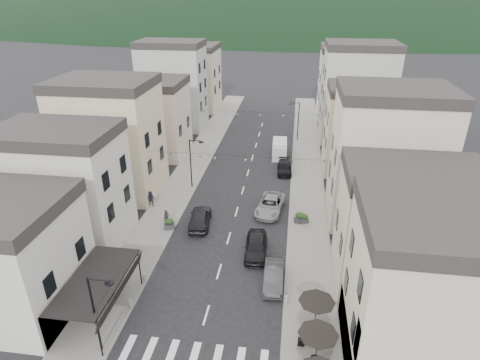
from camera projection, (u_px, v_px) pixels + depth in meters
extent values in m
cube|color=slate|center=(193.00, 166.00, 53.19)|extent=(4.00, 76.00, 0.12)
cube|color=slate|center=(307.00, 172.00, 51.31)|extent=(4.00, 76.00, 0.12)
ellipsoid|color=black|center=(293.00, 20.00, 291.26)|extent=(640.00, 360.00, 70.00)
cube|color=#C0B999|center=(439.00, 301.00, 23.31)|extent=(10.00, 8.00, 10.00)
cube|color=black|center=(96.00, 280.00, 27.75)|extent=(3.60, 7.50, 0.15)
cube|color=black|center=(121.00, 288.00, 27.74)|extent=(0.34, 7.50, 0.99)
cylinder|color=black|center=(99.00, 339.00, 25.11)|extent=(0.10, 0.10, 3.20)
cylinder|color=black|center=(140.00, 269.00, 31.35)|extent=(0.10, 0.10, 3.20)
cube|color=beige|center=(65.00, 191.00, 35.87)|extent=(10.00, 7.00, 10.00)
cube|color=#262323|center=(52.00, 133.00, 33.48)|extent=(10.20, 7.14, 1.00)
cube|color=beige|center=(111.00, 142.00, 44.35)|extent=(10.00, 8.00, 12.00)
cube|color=#262323|center=(102.00, 83.00, 41.52)|extent=(10.20, 8.16, 1.00)
cube|color=#C4B29F|center=(149.00, 121.00, 55.59)|extent=(10.00, 8.00, 9.50)
cube|color=#262323|center=(145.00, 83.00, 53.31)|extent=(10.20, 8.16, 1.00)
cube|color=#A1A19C|center=(173.00, 88.00, 65.53)|extent=(10.00, 7.00, 13.00)
cube|color=#262323|center=(170.00, 44.00, 62.49)|extent=(10.20, 7.14, 1.00)
cube|color=#C0B999|center=(192.00, 80.00, 76.67)|extent=(10.00, 9.00, 11.00)
cube|color=#262323|center=(190.00, 47.00, 74.06)|extent=(10.20, 9.18, 1.00)
cube|color=#C0B999|center=(406.00, 233.00, 30.66)|extent=(10.00, 7.00, 9.00)
cube|color=#262323|center=(419.00, 174.00, 28.49)|extent=(10.20, 7.14, 1.00)
cube|color=#C4B29F|center=(386.00, 161.00, 38.82)|extent=(10.00, 8.00, 12.50)
cube|color=#262323|center=(398.00, 92.00, 35.89)|extent=(10.20, 8.16, 1.00)
cube|color=beige|center=(366.00, 133.00, 50.07)|extent=(10.00, 7.00, 10.00)
cube|color=#262323|center=(373.00, 89.00, 47.67)|extent=(10.20, 7.14, 1.00)
cube|color=#A1A19C|center=(356.00, 96.00, 60.01)|extent=(10.00, 8.00, 13.50)
cube|color=#262323|center=(363.00, 45.00, 56.85)|extent=(10.20, 8.16, 1.00)
cube|color=beige|center=(348.00, 85.00, 71.14)|extent=(10.00, 9.00, 11.50)
cube|color=#262323|center=(352.00, 48.00, 68.42)|extent=(10.20, 9.18, 1.00)
cylinder|color=black|center=(316.00, 350.00, 24.72)|extent=(0.06, 0.06, 2.30)
cone|color=black|center=(318.00, 337.00, 24.24)|extent=(2.50, 2.50, 0.55)
cylinder|color=black|center=(315.00, 359.00, 25.06)|extent=(0.70, 0.70, 0.04)
cylinder|color=black|center=(315.00, 317.00, 27.21)|extent=(0.06, 0.06, 2.30)
cone|color=black|center=(316.00, 305.00, 26.74)|extent=(2.50, 2.50, 0.55)
cylinder|color=black|center=(314.00, 325.00, 27.55)|extent=(0.70, 0.70, 0.04)
cylinder|color=black|center=(95.00, 316.00, 24.98)|extent=(0.14, 0.14, 6.00)
cylinder|color=black|center=(98.00, 280.00, 23.63)|extent=(1.40, 0.10, 0.10)
cylinder|color=black|center=(109.00, 283.00, 23.62)|extent=(0.56, 0.56, 0.08)
cylinder|color=black|center=(191.00, 164.00, 46.38)|extent=(0.14, 0.14, 6.00)
cylinder|color=black|center=(195.00, 141.00, 45.04)|extent=(1.40, 0.10, 0.10)
cylinder|color=black|center=(201.00, 142.00, 45.02)|extent=(0.56, 0.56, 0.08)
cylinder|color=black|center=(298.00, 122.00, 60.91)|extent=(0.14, 0.14, 6.00)
cylinder|color=black|center=(295.00, 103.00, 59.73)|extent=(1.40, 0.10, 0.10)
cylinder|color=black|center=(290.00, 104.00, 59.88)|extent=(0.56, 0.56, 0.08)
cylinder|color=gray|center=(131.00, 303.00, 29.62)|extent=(0.26, 0.26, 0.60)
cylinder|color=gray|center=(145.00, 277.00, 32.30)|extent=(0.26, 0.26, 0.60)
cylinder|color=gray|center=(286.00, 299.00, 29.97)|extent=(0.26, 0.26, 0.60)
cylinder|color=black|center=(238.00, 156.00, 40.75)|extent=(19.00, 0.02, 0.02)
cone|color=beige|center=(156.00, 153.00, 41.92)|extent=(0.28, 0.28, 0.24)
cone|color=navy|center=(170.00, 155.00, 41.76)|extent=(0.28, 0.28, 0.24)
cone|color=beige|center=(185.00, 156.00, 41.60)|extent=(0.28, 0.28, 0.24)
cone|color=navy|center=(200.00, 157.00, 41.43)|extent=(0.28, 0.28, 0.24)
cone|color=beige|center=(215.00, 159.00, 41.25)|extent=(0.28, 0.28, 0.24)
cone|color=navy|center=(230.00, 160.00, 41.06)|extent=(0.28, 0.28, 0.24)
cone|color=beige|center=(245.00, 161.00, 40.86)|extent=(0.28, 0.28, 0.24)
cone|color=navy|center=(261.00, 161.00, 40.65)|extent=(0.28, 0.28, 0.24)
cone|color=beige|center=(277.00, 162.00, 40.43)|extent=(0.28, 0.28, 0.24)
cone|color=navy|center=(292.00, 162.00, 40.21)|extent=(0.28, 0.28, 0.24)
cone|color=beige|center=(308.00, 162.00, 39.97)|extent=(0.28, 0.28, 0.24)
cone|color=navy|center=(325.00, 162.00, 39.74)|extent=(0.28, 0.28, 0.24)
cylinder|color=black|center=(255.00, 112.00, 55.02)|extent=(19.00, 0.02, 0.02)
cone|color=beige|center=(193.00, 111.00, 56.19)|extent=(0.28, 0.28, 0.24)
cone|color=navy|center=(204.00, 112.00, 56.03)|extent=(0.28, 0.28, 0.24)
cone|color=beige|center=(215.00, 113.00, 55.86)|extent=(0.28, 0.28, 0.24)
cone|color=navy|center=(226.00, 114.00, 55.69)|extent=(0.28, 0.28, 0.24)
cone|color=beige|center=(237.00, 115.00, 55.52)|extent=(0.28, 0.28, 0.24)
cone|color=navy|center=(249.00, 115.00, 55.33)|extent=(0.28, 0.28, 0.24)
cone|color=beige|center=(260.00, 116.00, 55.13)|extent=(0.28, 0.28, 0.24)
cone|color=navy|center=(272.00, 116.00, 54.92)|extent=(0.28, 0.28, 0.24)
cone|color=beige|center=(283.00, 116.00, 54.70)|extent=(0.28, 0.28, 0.24)
cone|color=navy|center=(295.00, 116.00, 54.47)|extent=(0.28, 0.28, 0.24)
cone|color=beige|center=(307.00, 116.00, 54.24)|extent=(0.28, 0.28, 0.24)
cone|color=navy|center=(319.00, 116.00, 54.00)|extent=(0.28, 0.28, 0.24)
imported|color=black|center=(256.00, 246.00, 35.43)|extent=(2.19, 4.91, 1.64)
imported|color=#333336|center=(274.00, 277.00, 31.87)|extent=(1.63, 4.35, 1.42)
imported|color=gray|center=(270.00, 205.00, 42.20)|extent=(3.29, 5.82, 1.53)
imported|color=black|center=(284.00, 168.00, 51.22)|extent=(2.06, 4.53, 1.29)
imported|color=black|center=(200.00, 218.00, 39.71)|extent=(2.54, 5.13, 1.68)
cube|color=#B8B8BB|center=(280.00, 149.00, 56.10)|extent=(2.12, 4.98, 2.05)
cube|color=#B8B8BB|center=(280.00, 143.00, 55.08)|extent=(2.01, 3.34, 0.51)
cylinder|color=black|center=(273.00, 158.00, 54.81)|extent=(0.28, 0.73, 0.72)
cylinder|color=black|center=(285.00, 159.00, 54.66)|extent=(0.28, 0.73, 0.72)
cylinder|color=black|center=(274.00, 148.00, 58.11)|extent=(0.28, 0.73, 0.72)
cylinder|color=black|center=(285.00, 149.00, 57.96)|extent=(0.28, 0.73, 0.72)
imported|color=black|center=(167.00, 218.00, 39.54)|extent=(0.71, 0.64, 1.64)
imported|color=black|center=(151.00, 199.00, 42.88)|extent=(0.88, 0.70, 1.78)
cube|color=#2E2E30|center=(107.00, 298.00, 30.13)|extent=(1.26, 0.89, 0.57)
ellipsoid|color=black|center=(105.00, 291.00, 29.86)|extent=(1.00, 0.64, 0.73)
cube|color=#2F2F32|center=(169.00, 226.00, 39.18)|extent=(1.15, 0.88, 0.51)
ellipsoid|color=black|center=(169.00, 221.00, 38.94)|extent=(0.90, 0.57, 0.65)
cube|color=#29292C|center=(321.00, 331.00, 27.27)|extent=(1.00, 0.79, 0.44)
ellipsoid|color=black|center=(322.00, 326.00, 27.06)|extent=(0.77, 0.49, 0.56)
cube|color=#2A292C|center=(303.00, 221.00, 40.17)|extent=(1.04, 0.80, 0.46)
ellipsoid|color=black|center=(304.00, 216.00, 39.95)|extent=(0.81, 0.52, 0.59)
cube|color=#2C2C2E|center=(299.00, 220.00, 40.26)|extent=(1.12, 0.80, 0.51)
ellipsoid|color=black|center=(300.00, 215.00, 40.02)|extent=(0.89, 0.57, 0.65)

